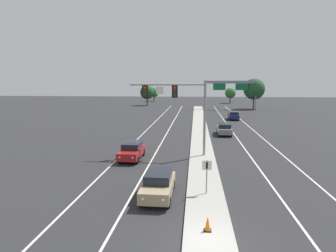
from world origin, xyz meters
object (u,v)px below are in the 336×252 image
at_px(car_receding_navy, 234,115).
at_px(car_oncoming_red, 132,151).
at_px(car_receding_grey, 224,129).
at_px(tree_far_right_b, 230,93).
at_px(median_sign_post, 207,172).
at_px(traffic_cone_median_nose, 208,224).
at_px(tree_far_left_c, 154,92).
at_px(highway_sign_gantry, 230,86).
at_px(car_oncoming_tan, 158,184).
at_px(tree_far_right_a, 254,89).
at_px(tree_far_left_a, 147,92).
at_px(overhead_signal_mast, 180,102).

bearing_deg(car_receding_navy, car_oncoming_red, -113.50).
relative_size(car_receding_grey, tree_far_right_b, 0.86).
relative_size(median_sign_post, car_receding_grey, 0.49).
bearing_deg(median_sign_post, car_receding_navy, 80.44).
relative_size(traffic_cone_median_nose, tree_far_left_c, 0.14).
bearing_deg(median_sign_post, highway_sign_gantry, 82.24).
relative_size(car_oncoming_tan, tree_far_left_c, 0.87).
xyz_separation_m(car_receding_navy, tree_far_left_c, (-22.53, 50.12, 2.55)).
bearing_deg(tree_far_right_a, car_oncoming_red, -111.69).
bearing_deg(car_oncoming_tan, tree_far_left_a, 99.96).
bearing_deg(tree_far_right_b, tree_far_left_c, 168.11).
relative_size(car_oncoming_tan, tree_far_right_a, 0.56).
xyz_separation_m(overhead_signal_mast, traffic_cone_median_nose, (2.11, -14.77, -4.83)).
height_order(overhead_signal_mast, car_receding_grey, overhead_signal_mast).
bearing_deg(car_oncoming_tan, tree_far_right_a, 74.20).
bearing_deg(overhead_signal_mast, traffic_cone_median_nose, -81.88).
relative_size(overhead_signal_mast, car_receding_navy, 1.62).
xyz_separation_m(overhead_signal_mast, median_sign_post, (2.22, -9.95, -3.75)).
bearing_deg(tree_far_left_c, car_oncoming_red, -83.36).
height_order(car_receding_navy, highway_sign_gantry, highway_sign_gantry).
bearing_deg(tree_far_left_c, tree_far_left_a, -88.48).
xyz_separation_m(car_receding_grey, car_receding_navy, (3.34, 16.56, 0.00)).
relative_size(overhead_signal_mast, car_oncoming_red, 1.63).
distance_m(car_receding_navy, tree_far_right_b, 44.74).
xyz_separation_m(tree_far_right_a, tree_far_right_b, (-3.67, 21.41, -1.87)).
bearing_deg(tree_far_right_b, tree_far_right_a, -80.27).
relative_size(traffic_cone_median_nose, tree_far_left_a, 0.12).
distance_m(car_oncoming_tan, car_oncoming_red, 9.55).
distance_m(tree_far_left_a, tree_far_left_c, 18.09).
distance_m(car_receding_navy, tree_far_left_c, 55.01).
distance_m(car_receding_grey, tree_far_right_b, 61.55).
bearing_deg(traffic_cone_median_nose, car_oncoming_tan, 123.95).
bearing_deg(car_oncoming_red, tree_far_left_a, 98.10).
distance_m(highway_sign_gantry, tree_far_right_b, 23.79).
bearing_deg(car_receding_navy, traffic_cone_median_nose, -98.66).
bearing_deg(car_oncoming_tan, traffic_cone_median_nose, -56.05).
distance_m(car_oncoming_tan, car_receding_grey, 23.42).
xyz_separation_m(median_sign_post, tree_far_right_a, (14.55, 61.72, 3.69)).
height_order(car_oncoming_tan, car_receding_navy, same).
bearing_deg(overhead_signal_mast, tree_far_right_b, 79.85).
bearing_deg(car_receding_grey, tree_far_right_a, 73.97).
relative_size(car_receding_navy, tree_far_right_b, 0.86).
bearing_deg(median_sign_post, traffic_cone_median_nose, -91.32).
height_order(car_oncoming_tan, traffic_cone_median_nose, car_oncoming_tan).
xyz_separation_m(car_oncoming_red, tree_far_right_b, (17.54, 74.75, 2.59)).
distance_m(car_oncoming_tan, traffic_cone_median_nose, 5.26).
bearing_deg(car_receding_grey, car_oncoming_tan, -105.39).
xyz_separation_m(car_oncoming_red, traffic_cone_median_nose, (6.55, -13.19, -0.31)).
distance_m(overhead_signal_mast, tree_far_left_c, 80.06).
relative_size(car_receding_grey, tree_far_left_a, 0.72).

